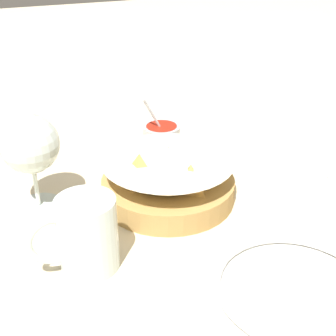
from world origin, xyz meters
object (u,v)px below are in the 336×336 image
at_px(side_plate, 295,290).
at_px(food_basket, 168,181).
at_px(sauce_cup, 162,135).
at_px(beer_mug, 87,236).
at_px(wine_glass, 30,147).

bearing_deg(side_plate, food_basket, -78.14).
height_order(food_basket, sauce_cup, sauce_cup).
relative_size(sauce_cup, beer_mug, 0.88).
height_order(wine_glass, beer_mug, wine_glass).
height_order(wine_glass, side_plate, wine_glass).
bearing_deg(food_basket, sauce_cup, -109.64).
bearing_deg(sauce_cup, side_plate, 88.45).
xyz_separation_m(beer_mug, side_plate, (-0.22, 0.15, -0.04)).
bearing_deg(sauce_cup, beer_mug, 52.99).
bearing_deg(food_basket, wine_glass, -17.14).
distance_m(beer_mug, side_plate, 0.27).
bearing_deg(side_plate, beer_mug, -35.06).
bearing_deg(side_plate, sauce_cup, -91.55).
bearing_deg(wine_glass, sauce_cup, -153.97).
distance_m(sauce_cup, side_plate, 0.46).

